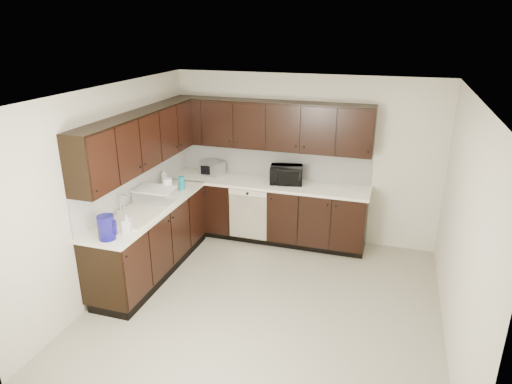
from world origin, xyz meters
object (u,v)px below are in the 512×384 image
at_px(sink, 137,220).
at_px(microwave, 286,175).
at_px(blue_pitcher, 106,228).
at_px(toaster_oven, 212,168).
at_px(storage_bin, 155,195).

bearing_deg(sink, microwave, 49.52).
relative_size(microwave, blue_pitcher, 1.70).
bearing_deg(toaster_oven, sink, -81.73).
bearing_deg(storage_bin, blue_pitcher, -87.85).
distance_m(toaster_oven, blue_pitcher, 2.45).
bearing_deg(sink, blue_pitcher, -86.16).
relative_size(sink, blue_pitcher, 2.96).
xyz_separation_m(storage_bin, blue_pitcher, (0.04, -1.14, 0.05)).
xyz_separation_m(microwave, blue_pitcher, (-1.43, -2.39, 0.01)).
distance_m(storage_bin, blue_pitcher, 1.14).
distance_m(microwave, toaster_oven, 1.20).
distance_m(microwave, blue_pitcher, 2.79).
bearing_deg(toaster_oven, storage_bin, -84.88).
relative_size(sink, storage_bin, 1.73).
distance_m(sink, microwave, 2.28).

